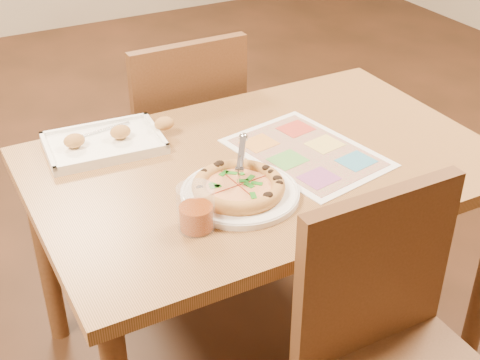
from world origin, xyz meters
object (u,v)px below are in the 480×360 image
glass_tumbler (196,211)px  pizza_cutter (241,158)px  dining_table (264,185)px  plate (240,194)px  chair_far (181,123)px  appetizer_tray (107,142)px  menu (307,152)px  pizza (238,187)px  chair_near (394,334)px

glass_tumbler → pizza_cutter: bearing=33.0°
dining_table → plate: plate is taller
chair_far → appetizer_tray: 0.51m
dining_table → glass_tumbler: (-0.31, -0.21, 0.14)m
appetizer_tray → menu: 0.58m
pizza → glass_tumbler: 0.17m
pizza_cutter → appetizer_tray: 0.45m
dining_table → appetizer_tray: (-0.37, 0.28, 0.10)m
chair_near → appetizer_tray: 0.97m
appetizer_tray → pizza_cutter: bearing=-56.3°
chair_far → menu: bearing=101.4°
chair_far → appetizer_tray: chair_far is taller
plate → appetizer_tray: (-0.22, 0.42, 0.01)m
chair_far → appetizer_tray: (-0.37, -0.32, 0.17)m
chair_near → chair_far: bearing=90.0°
chair_far → pizza: bearing=78.2°
dining_table → plate: bearing=-138.5°
chair_near → chair_far: same height
menu → plate: bearing=-158.4°
dining_table → chair_far: 0.61m
menu → pizza_cutter: bearing=-166.1°
appetizer_tray → chair_near: bearing=-67.4°
chair_near → chair_far: size_ratio=1.00×
menu → chair_near: bearing=-102.3°
dining_table → appetizer_tray: 0.48m
chair_far → menu: size_ratio=1.07×
pizza → menu: size_ratio=0.55×
chair_far → pizza_cutter: (-0.12, -0.69, 0.24)m
plate → glass_tumbler: bearing=-155.1°
chair_near → glass_tumbler: (-0.31, 0.40, 0.20)m
menu → glass_tumbler: bearing=-157.2°
dining_table → plate: 0.22m
appetizer_tray → glass_tumbler: size_ratio=3.43×
plate → appetizer_tray: size_ratio=0.79×
dining_table → pizza: pizza is taller
plate → menu: plate is taller
dining_table → appetizer_tray: bearing=142.3°
plate → glass_tumbler: size_ratio=2.70×
plate → chair_far: bearing=78.4°
pizza_cutter → menu: (0.25, 0.06, -0.08)m
dining_table → menu: bearing=-10.6°
chair_far → menu: 0.66m
pizza_cutter → glass_tumbler: pizza_cutter is taller
chair_far → appetizer_tray: size_ratio=1.20×
dining_table → menu: (0.13, -0.02, 0.09)m
plate → dining_table: bearing=41.5°
dining_table → chair_far: chair_far is taller
chair_far → pizza_cutter: chair_far is taller
menu → chair_far: bearing=101.4°
glass_tumbler → pizza: bearing=26.3°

